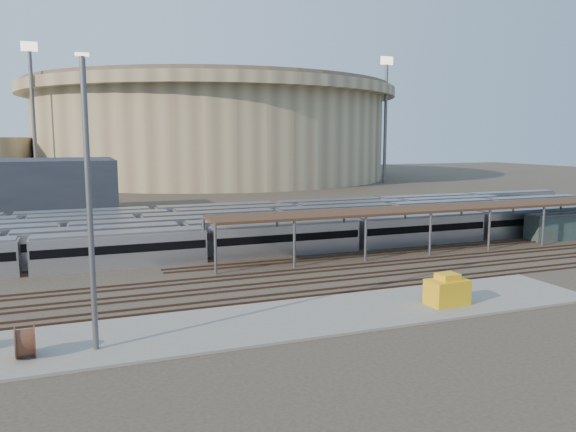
% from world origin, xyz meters
% --- Properties ---
extents(ground, '(420.00, 420.00, 0.00)m').
position_xyz_m(ground, '(0.00, 0.00, 0.00)').
color(ground, '#383026').
rests_on(ground, ground).
extents(apron, '(50.00, 9.00, 0.20)m').
position_xyz_m(apron, '(-5.00, -15.00, 0.10)').
color(apron, gray).
rests_on(apron, ground).
extents(subway_trains, '(129.98, 23.90, 3.60)m').
position_xyz_m(subway_trains, '(0.60, 18.50, 1.80)').
color(subway_trains, silver).
rests_on(subway_trains, ground).
extents(inspection_shed, '(60.30, 6.00, 5.30)m').
position_xyz_m(inspection_shed, '(22.00, 4.00, 4.98)').
color(inspection_shed, '#59595E').
rests_on(inspection_shed, ground).
extents(empty_tracks, '(170.00, 9.62, 0.18)m').
position_xyz_m(empty_tracks, '(0.00, -5.00, 0.09)').
color(empty_tracks, '#4C3323').
rests_on(empty_tracks, ground).
extents(stadium, '(124.00, 124.00, 32.50)m').
position_xyz_m(stadium, '(25.00, 140.00, 16.47)').
color(stadium, tan).
rests_on(stadium, ground).
extents(floodlight_0, '(4.00, 1.00, 38.40)m').
position_xyz_m(floodlight_0, '(-30.00, 110.00, 20.65)').
color(floodlight_0, '#59595E').
rests_on(floodlight_0, ground).
extents(floodlight_2, '(4.00, 1.00, 38.40)m').
position_xyz_m(floodlight_2, '(70.00, 100.00, 20.65)').
color(floodlight_2, '#59595E').
rests_on(floodlight_2, ground).
extents(floodlight_3, '(4.00, 1.00, 38.40)m').
position_xyz_m(floodlight_3, '(-10.00, 160.00, 20.65)').
color(floodlight_3, '#59595E').
rests_on(floodlight_3, ground).
extents(teal_boxcar, '(14.52, 3.26, 3.37)m').
position_xyz_m(teal_boxcar, '(43.00, 4.00, 1.68)').
color(teal_boxcar, '#225155').
rests_on(teal_boxcar, ground).
extents(cable_reel_west, '(1.23, 2.03, 1.95)m').
position_xyz_m(cable_reel_west, '(-24.32, -16.40, 1.17)').
color(cable_reel_west, brown).
rests_on(cable_reel_west, apron).
extents(yard_light_pole, '(0.81, 0.36, 18.52)m').
position_xyz_m(yard_light_pole, '(-20.20, -16.47, 9.54)').
color(yard_light_pole, '#59595E').
rests_on(yard_light_pole, apron).
extents(yellow_equipment, '(3.41, 2.25, 2.06)m').
position_xyz_m(yellow_equipment, '(6.96, -16.37, 1.23)').
color(yellow_equipment, gold).
rests_on(yellow_equipment, apron).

